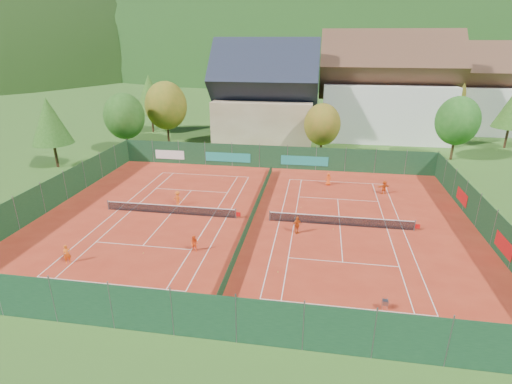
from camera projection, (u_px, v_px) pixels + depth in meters
The scene contains 34 objects.
ground at pixel (253, 220), 37.21m from camera, with size 600.00×600.00×0.00m, color #2D581B.
clay_pad at pixel (253, 220), 37.20m from camera, with size 40.00×32.00×0.01m, color #A92C18.
court_markings_left at pixel (171, 214), 38.39m from camera, with size 11.03×23.83×0.00m.
court_markings_right at pixel (340, 225), 36.00m from camera, with size 11.03×23.83×0.00m.
tennis_net_left at pixel (172, 209), 38.19m from camera, with size 13.30×0.10×1.02m.
tennis_net_right at pixel (342, 221), 35.80m from camera, with size 13.30×0.10×1.02m.
court_divider at pixel (253, 215), 37.02m from camera, with size 0.03×28.80×1.00m.
fence_north at pixel (270, 157), 51.47m from camera, with size 40.00×0.10×3.00m.
fence_south at pixel (204, 317), 21.93m from camera, with size 40.00×0.04×3.00m.
fence_west at pixel (54, 192), 39.64m from camera, with size 0.04×32.00×3.00m.
fence_east at pixel (485, 219), 33.73m from camera, with size 0.09×32.00×3.00m.
chalet at pixel (266, 101), 62.89m from camera, with size 16.20×12.00×16.00m.
hotel_block_a at pixel (385, 93), 65.30m from camera, with size 21.60×11.00×17.25m.
hotel_block_b at pixel (460, 94), 70.86m from camera, with size 17.28×10.00×15.50m.
tree_west_front at pixel (124, 116), 56.95m from camera, with size 5.72×5.72×8.69m.
tree_west_mid at pixel (166, 106), 61.64m from camera, with size 6.44×6.44×9.78m.
tree_west_back at pixel (150, 94), 69.66m from camera, with size 5.60×5.60×10.00m.
tree_center at pixel (322, 124), 54.86m from camera, with size 5.01×5.01×7.60m.
tree_east_front at pixel (457, 121), 53.78m from camera, with size 5.72×5.72×8.69m.
tree_west_side at pixel (50, 121), 50.24m from camera, with size 5.04×5.04×9.00m.
tree_east_back at pixel (443, 95), 67.72m from camera, with size 7.15×7.15×10.86m.
mountain_backdrop at pixel (355, 128), 262.22m from camera, with size 820.00×530.00×242.00m.
ball_hopper at pixel (385, 302), 24.65m from camera, with size 0.34×0.34×0.80m.
loose_ball_0 at pixel (143, 253), 31.35m from camera, with size 0.07×0.07×0.07m, color #CCD833.
loose_ball_1 at pixel (278, 272), 28.80m from camera, with size 0.07×0.07×0.07m, color #CCD833.
loose_ball_2 at pixel (301, 207), 39.80m from camera, with size 0.07×0.07×0.07m, color #CCD833.
loose_ball_3 at pixel (222, 178), 48.14m from camera, with size 0.07×0.07×0.07m, color #CCD833.
loose_ball_4 at pixel (333, 229), 35.29m from camera, with size 0.07×0.07×0.07m, color #CCD833.
player_left_near at pixel (67, 254), 29.78m from camera, with size 0.54×0.35×1.48m, color orange.
player_left_mid at pixel (194, 244), 31.40m from camera, with size 0.67×0.52×1.38m, color #FF4F16.
player_left_far at pixel (178, 198), 40.17m from camera, with size 0.97×0.56×1.50m, color orange.
player_right_near at pixel (297, 225), 34.34m from camera, with size 0.92×0.38×1.57m, color #CA4C11.
player_right_far_a at pixel (328, 179), 45.66m from camera, with size 0.72×0.47×1.47m, color #F25115.
player_right_far_b at pixel (384, 187), 43.11m from camera, with size 1.40×0.45×1.51m, color #E55014.
Camera 1 is at (5.72, -33.29, 15.81)m, focal length 28.00 mm.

